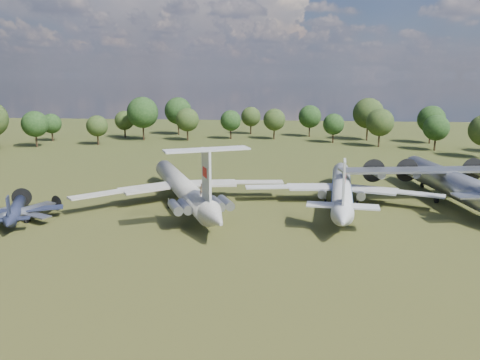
# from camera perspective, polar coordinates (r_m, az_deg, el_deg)

# --- Properties ---
(ground) EXTENTS (300.00, 300.00, 0.00)m
(ground) POSITION_cam_1_polar(r_m,az_deg,el_deg) (71.90, -5.28, -3.76)
(ground) COLOR #284316
(ground) RESTS_ON ground
(il62_airliner) EXTENTS (50.19, 55.25, 4.40)m
(il62_airliner) POSITION_cam_1_polar(r_m,az_deg,el_deg) (75.36, -7.04, -1.30)
(il62_airliner) COLOR silver
(il62_airliner) RESTS_ON ground
(tu104_jet) EXTENTS (34.94, 44.11, 4.11)m
(tu104_jet) POSITION_cam_1_polar(r_m,az_deg,el_deg) (76.25, 12.26, -1.45)
(tu104_jet) COLOR silver
(tu104_jet) RESTS_ON ground
(an12_transport) EXTENTS (41.62, 45.08, 5.24)m
(an12_transport) POSITION_cam_1_polar(r_m,az_deg,el_deg) (83.69, 24.16, -0.64)
(an12_transport) COLOR #93959A
(an12_transport) RESTS_ON ground
(small_prop_west) EXTENTS (18.45, 20.75, 2.51)m
(small_prop_west) POSITION_cam_1_polar(r_m,az_deg,el_deg) (73.27, -25.66, -3.65)
(small_prop_west) COLOR black
(small_prop_west) RESTS_ON ground
(small_prop_northwest) EXTENTS (14.49, 16.23, 1.96)m
(small_prop_northwest) POSITION_cam_1_polar(r_m,az_deg,el_deg) (73.13, -25.05, -3.84)
(small_prop_northwest) COLOR #9D9FA5
(small_prop_northwest) RESTS_ON ground
(person_on_il62) EXTENTS (0.71, 0.72, 1.67)m
(person_on_il62) POSITION_cam_1_polar(r_m,az_deg,el_deg) (62.97, -4.73, -1.17)
(person_on_il62) COLOR #836243
(person_on_il62) RESTS_ON il62_airliner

